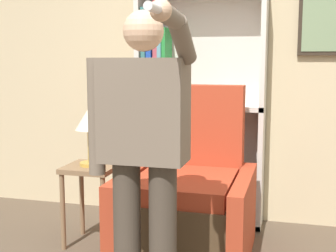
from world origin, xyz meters
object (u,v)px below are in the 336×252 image
Objects in this scene: armchair at (188,202)px; person_standing at (143,145)px; table_lamp at (90,123)px; side_table at (91,183)px; bookcase at (186,109)px.

armchair is 1.04m from person_standing.
side_table is at bearing 0.00° from table_lamp.
table_lamp is at bearing 180.00° from side_table.
person_standing is (0.13, -1.55, -0.03)m from bookcase.
armchair is at bearing 86.78° from person_standing.
armchair is 0.73× the size of person_standing.
side_table is 0.45m from table_lamp.
person_standing reaches higher than table_lamp.
person_standing is 1.16m from side_table.
side_table is (-0.68, 0.82, -0.46)m from person_standing.
table_lamp is (-0.00, 0.00, 0.45)m from side_table.
bookcase is at bearing 52.83° from side_table.
person_standing is 3.71× the size of table_lamp.
armchair reaches higher than table_lamp.
person_standing reaches higher than side_table.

